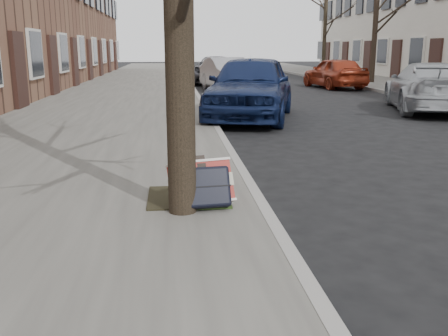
{
  "coord_description": "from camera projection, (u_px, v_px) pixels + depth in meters",
  "views": [
    {
      "loc": [
        -2.15,
        -3.92,
        1.68
      ],
      "look_at": [
        -1.66,
        0.8,
        0.53
      ],
      "focal_mm": 40.0,
      "sensor_mm": 36.0,
      "label": 1
    }
  ],
  "objects": [
    {
      "name": "ground",
      "position": [
        420.0,
        243.0,
        4.4
      ],
      "size": [
        120.0,
        120.0,
        0.0
      ],
      "primitive_type": "plane",
      "color": "black",
      "rests_on": "ground"
    },
    {
      "name": "suitcase_navy",
      "position": [
        201.0,
        187.0,
        4.9
      ],
      "size": [
        0.6,
        0.39,
        0.44
      ],
      "primitive_type": "cube",
      "rotation": [
        -0.42,
        0.0,
        0.12
      ],
      "color": "black",
      "rests_on": "near_sidewalk"
    },
    {
      "name": "tree_far_b",
      "position": [
        375.0,
        23.0,
        22.74
      ],
      "size": [
        0.24,
        0.24,
        5.36
      ],
      "primitive_type": "cylinder",
      "color": "black",
      "rests_on": "far_sidewalk"
    },
    {
      "name": "car_near_back",
      "position": [
        216.0,
        70.0,
        24.0
      ],
      "size": [
        2.7,
        4.85,
        1.28
      ],
      "primitive_type": "imported",
      "rotation": [
        0.0,
        0.0,
        -0.13
      ],
      "color": "#3D3D43",
      "rests_on": "ground"
    },
    {
      "name": "tree_far_c",
      "position": [
        325.0,
        32.0,
        30.2
      ],
      "size": [
        0.22,
        0.22,
        5.05
      ],
      "primitive_type": "cylinder",
      "color": "black",
      "rests_on": "far_sidewalk"
    },
    {
      "name": "car_far_front",
      "position": [
        428.0,
        87.0,
        13.42
      ],
      "size": [
        3.03,
        4.84,
        1.31
      ],
      "primitive_type": "imported",
      "rotation": [
        0.0,
        0.0,
        2.86
      ],
      "color": "#A7ABAF",
      "rests_on": "ground"
    },
    {
      "name": "car_near_mid",
      "position": [
        228.0,
        74.0,
        19.64
      ],
      "size": [
        2.07,
        4.19,
        1.32
      ],
      "primitive_type": "imported",
      "rotation": [
        0.0,
        0.0,
        0.18
      ],
      "color": "#A6A7AD",
      "rests_on": "ground"
    },
    {
      "name": "car_near_front",
      "position": [
        251.0,
        87.0,
        11.96
      ],
      "size": [
        3.02,
        4.86,
        1.54
      ],
      "primitive_type": "imported",
      "rotation": [
        0.0,
        0.0,
        -0.28
      ],
      "color": "#111E45",
      "rests_on": "ground"
    },
    {
      "name": "near_sidewalk",
      "position": [
        129.0,
        93.0,
        18.51
      ],
      "size": [
        5.0,
        70.0,
        0.12
      ],
      "primitive_type": "cube",
      "color": "slate",
      "rests_on": "ground"
    },
    {
      "name": "far_sidewalk",
      "position": [
        424.0,
        90.0,
        19.68
      ],
      "size": [
        4.0,
        70.0,
        0.12
      ],
      "primitive_type": "cube",
      "color": "slate",
      "rests_on": "ground"
    },
    {
      "name": "car_far_back",
      "position": [
        334.0,
        73.0,
        21.19
      ],
      "size": [
        2.03,
        3.99,
        1.3
      ],
      "primitive_type": "imported",
      "rotation": [
        0.0,
        0.0,
        3.27
      ],
      "color": "maroon",
      "rests_on": "ground"
    },
    {
      "name": "dirt_patch",
      "position": [
        188.0,
        197.0,
        5.33
      ],
      "size": [
        0.85,
        0.85,
        0.02
      ],
      "primitive_type": "cube",
      "color": "black",
      "rests_on": "near_sidewalk"
    },
    {
      "name": "suitcase_red",
      "position": [
        201.0,
        183.0,
        4.98
      ],
      "size": [
        0.68,
        0.49,
        0.48
      ],
      "primitive_type": "cube",
      "rotation": [
        -0.42,
        0.0,
        0.28
      ],
      "color": "maroon",
      "rests_on": "near_sidewalk"
    }
  ]
}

